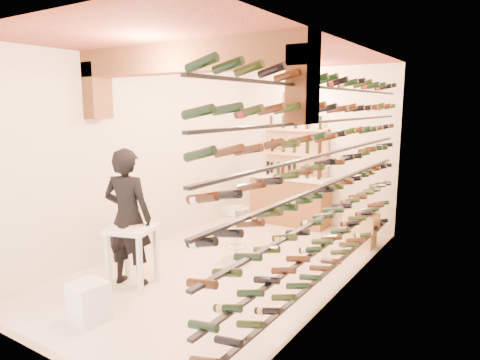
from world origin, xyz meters
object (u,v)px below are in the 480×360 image
(back_counter, at_px, (290,199))
(crate_lower, at_px, (360,238))
(tasting_table, at_px, (132,238))
(white_stool, at_px, (89,302))
(chrome_barstool, at_px, (236,231))
(person, at_px, (128,217))
(wine_rack, at_px, (326,176))

(back_counter, height_order, crate_lower, back_counter)
(tasting_table, relative_size, white_stool, 2.19)
(crate_lower, bearing_deg, tasting_table, -121.65)
(chrome_barstool, xyz_separation_m, crate_lower, (1.41, 1.85, -0.37))
(white_stool, bearing_deg, person, 112.21)
(back_counter, xyz_separation_m, person, (-0.47, -3.95, 0.41))
(crate_lower, bearing_deg, chrome_barstool, -127.30)
(wine_rack, bearing_deg, white_stool, -129.54)
(wine_rack, bearing_deg, chrome_barstool, 172.97)
(crate_lower, bearing_deg, person, -123.09)
(wine_rack, xyz_separation_m, person, (-2.31, -1.30, -0.60))
(tasting_table, distance_m, person, 0.28)
(white_stool, height_order, chrome_barstool, chrome_barstool)
(wine_rack, distance_m, crate_lower, 2.48)
(person, distance_m, chrome_barstool, 1.73)
(wine_rack, height_order, chrome_barstool, wine_rack)
(person, xyz_separation_m, crate_lower, (2.17, 3.34, -0.80))
(tasting_table, height_order, person, person)
(white_stool, bearing_deg, back_counter, 89.22)
(tasting_table, xyz_separation_m, person, (-0.10, 0.03, 0.26))
(chrome_barstool, height_order, crate_lower, chrome_barstool)
(tasting_table, xyz_separation_m, chrome_barstool, (0.67, 1.52, -0.18))
(white_stool, bearing_deg, wine_rack, 50.46)
(back_counter, height_order, tasting_table, back_counter)
(person, bearing_deg, crate_lower, -138.78)
(tasting_table, distance_m, crate_lower, 3.99)
(wine_rack, relative_size, white_stool, 12.33)
(back_counter, bearing_deg, wine_rack, -55.34)
(back_counter, bearing_deg, chrome_barstool, -83.19)
(wine_rack, xyz_separation_m, back_counter, (-1.83, 2.65, -1.02))
(tasting_table, bearing_deg, person, 146.25)
(white_stool, distance_m, chrome_barstool, 2.53)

